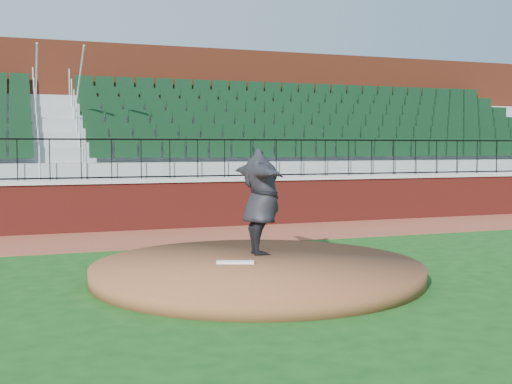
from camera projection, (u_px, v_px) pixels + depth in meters
ground at (288, 279)px, 10.44m from camera, size 90.00×90.00×0.00m
warning_track at (200, 235)px, 15.51m from camera, size 34.00×3.20×0.01m
field_wall at (184, 205)px, 16.97m from camera, size 34.00×0.35×1.20m
wall_cap at (184, 180)px, 16.92m from camera, size 34.00×0.45×0.10m
wall_railing at (184, 159)px, 16.88m from camera, size 34.00×0.05×1.00m
seating_stands at (162, 140)px, 19.40m from camera, size 34.00×5.10×4.60m
concourse_wall at (145, 128)px, 22.00m from camera, size 34.00×0.50×5.50m
pitchers_mound at (257, 271)px, 10.48m from camera, size 5.30×5.30×0.25m
pitching_rubber at (235, 262)px, 10.43m from camera, size 0.61×0.36×0.04m
pitcher at (261, 202)px, 11.24m from camera, size 0.72×2.29×1.84m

